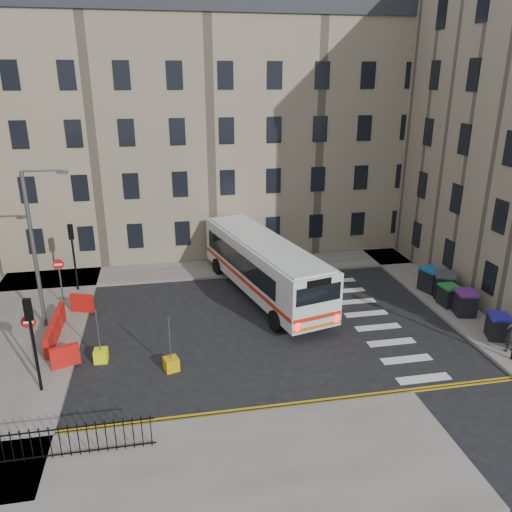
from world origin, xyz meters
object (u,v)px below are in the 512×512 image
object	(u,v)px
wheelie_bin_b	(465,303)
pedestrian	(512,333)
wheelie_bin_d	(443,285)
wheelie_bin_a	(498,326)
wheelie_bin_e	(432,280)
bollard_chevron	(101,355)
wheelie_bin_c	(449,295)
bus	(263,264)
bollard_yellow	(171,364)
streetlamp	(34,249)

from	to	relation	value
wheelie_bin_b	pedestrian	size ratio (longest dim) A/B	0.73
wheelie_bin_d	wheelie_bin_a	bearing A→B (deg)	-67.20
wheelie_bin_d	pedestrian	size ratio (longest dim) A/B	0.87
wheelie_bin_d	wheelie_bin_e	size ratio (longest dim) A/B	1.07
wheelie_bin_b	bollard_chevron	bearing A→B (deg)	-165.77
wheelie_bin_b	wheelie_bin_c	xyz separation A→B (m)	(-0.23, 1.17, -0.07)
bus	bollard_chevron	size ratio (longest dim) A/B	20.93
pedestrian	bollard_yellow	size ratio (longest dim) A/B	3.13
wheelie_bin_c	bollard_yellow	bearing A→B (deg)	-170.60
bus	wheelie_bin_d	bearing A→B (deg)	-27.64
bus	bollard_chevron	world-z (taller)	bus
bus	wheelie_bin_d	size ratio (longest dim) A/B	7.65
wheelie_bin_e	bus	bearing A→B (deg)	154.47
wheelie_bin_b	wheelie_bin_d	distance (m)	2.39
pedestrian	bollard_yellow	bearing A→B (deg)	-7.94
bollard_chevron	wheelie_bin_c	bearing A→B (deg)	6.78
wheelie_bin_c	wheelie_bin_e	xyz separation A→B (m)	(0.08, 2.07, 0.11)
pedestrian	bollard_yellow	xyz separation A→B (m)	(-15.62, 1.58, -0.79)
pedestrian	wheelie_bin_c	bearing A→B (deg)	-91.07
wheelie_bin_d	wheelie_bin_e	bearing A→B (deg)	131.33
wheelie_bin_b	wheelie_bin_c	bearing A→B (deg)	111.93
wheelie_bin_b	wheelie_bin_d	world-z (taller)	wheelie_bin_d
wheelie_bin_c	bollard_chevron	distance (m)	18.80
wheelie_bin_b	wheelie_bin_d	bearing A→B (deg)	97.82
wheelie_bin_c	bollard_chevron	bearing A→B (deg)	-176.70
wheelie_bin_e	bollard_yellow	distance (m)	16.60
wheelie_bin_a	bollard_chevron	distance (m)	19.06
wheelie_bin_b	bollard_chevron	size ratio (longest dim) A/B	2.29
wheelie_bin_d	bollard_yellow	bearing A→B (deg)	-140.06
wheelie_bin_c	pedestrian	world-z (taller)	pedestrian
wheelie_bin_d	bollard_chevron	xyz separation A→B (m)	(-19.02, -3.44, -0.57)
wheelie_bin_e	wheelie_bin_d	bearing A→B (deg)	-88.05
pedestrian	wheelie_bin_a	bearing A→B (deg)	-102.06
pedestrian	bollard_chevron	bearing A→B (deg)	-10.99
bus	wheelie_bin_c	size ratio (longest dim) A/B	10.53
wheelie_bin_d	bollard_chevron	distance (m)	19.34
bus	bollard_chevron	xyz separation A→B (m)	(-8.79, -5.94, -1.63)
wheelie_bin_c	bollard_yellow	world-z (taller)	wheelie_bin_c
streetlamp	wheelie_bin_a	size ratio (longest dim) A/B	5.94
wheelie_bin_a	bollard_chevron	xyz separation A→B (m)	(-18.98, 1.63, -0.47)
streetlamp	bollard_yellow	size ratio (longest dim) A/B	13.57
wheelie_bin_c	wheelie_bin_d	distance (m)	1.27
bollard_chevron	wheelie_bin_e	bearing A→B (deg)	12.90
wheelie_bin_d	bollard_yellow	size ratio (longest dim) A/B	2.74
bus	bollard_chevron	distance (m)	10.73
wheelie_bin_a	wheelie_bin_e	world-z (taller)	wheelie_bin_e
wheelie_bin_e	bollard_chevron	distance (m)	19.24
streetlamp	wheelie_bin_d	distance (m)	22.47
wheelie_bin_a	bollard_chevron	world-z (taller)	wheelie_bin_a
streetlamp	wheelie_bin_e	size ratio (longest dim) A/B	5.30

